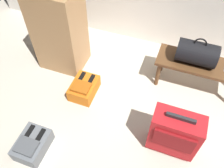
% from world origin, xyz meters
% --- Properties ---
extents(ground_plane, '(6.60, 6.60, 0.00)m').
position_xyz_m(ground_plane, '(0.00, 0.00, 0.00)').
color(ground_plane, beige).
extents(bench, '(1.00, 0.36, 0.41)m').
position_xyz_m(bench, '(0.17, 0.92, 0.35)').
color(bench, brown).
rests_on(bench, ground).
extents(duffel_bag_black, '(0.44, 0.26, 0.34)m').
position_xyz_m(duffel_bag_black, '(0.09, 0.92, 0.54)').
color(duffel_bag_black, black).
rests_on(duffel_bag_black, bench).
extents(suitcase_upright_red, '(0.47, 0.25, 0.61)m').
position_xyz_m(suitcase_upright_red, '(0.07, 0.00, 0.31)').
color(suitcase_upright_red, red).
rests_on(suitcase_upright_red, ground).
extents(backpack_orange, '(0.28, 0.38, 0.21)m').
position_xyz_m(backpack_orange, '(-1.06, 0.35, 0.09)').
color(backpack_orange, orange).
rests_on(backpack_orange, ground).
extents(backpack_grey, '(0.28, 0.38, 0.21)m').
position_xyz_m(backpack_grey, '(-1.26, -0.50, 0.09)').
color(backpack_grey, slate).
rests_on(backpack_grey, ground).
extents(side_cabinet, '(0.56, 0.44, 1.10)m').
position_xyz_m(side_cabinet, '(-1.53, 0.76, 0.55)').
color(side_cabinet, '#A87A4C').
rests_on(side_cabinet, ground).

